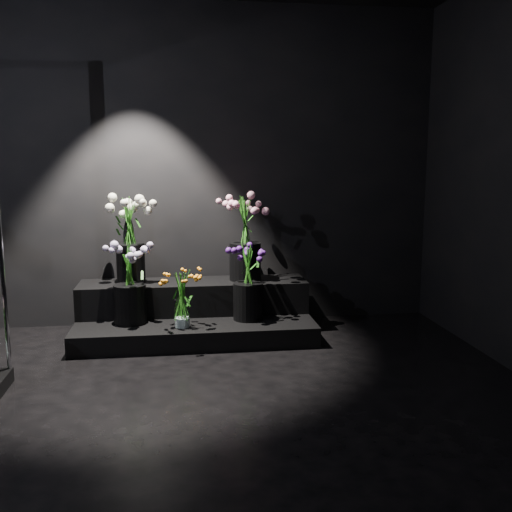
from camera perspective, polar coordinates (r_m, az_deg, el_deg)
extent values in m
plane|color=black|center=(3.45, -2.16, -15.51)|extent=(4.00, 4.00, 0.00)
plane|color=black|center=(5.12, -4.45, 8.83)|extent=(4.00, 0.00, 4.00)
plane|color=black|center=(1.15, 7.19, 6.71)|extent=(4.00, 0.00, 4.00)
cube|color=black|center=(4.82, -6.11, -7.13)|extent=(1.94, 0.86, 0.16)
cube|color=black|center=(4.98, -6.23, -4.04)|extent=(1.94, 0.43, 0.27)
cylinder|color=white|center=(4.53, -7.39, -5.73)|extent=(0.12, 0.12, 0.22)
cylinder|color=black|center=(4.71, -12.48, -4.69)|extent=(0.26, 0.26, 0.32)
cylinder|color=black|center=(4.71, -0.81, -4.54)|extent=(0.24, 0.24, 0.31)
cylinder|color=black|center=(4.94, -12.41, -0.72)|extent=(0.24, 0.24, 0.34)
cylinder|color=black|center=(4.95, -1.09, -0.53)|extent=(0.27, 0.27, 0.33)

